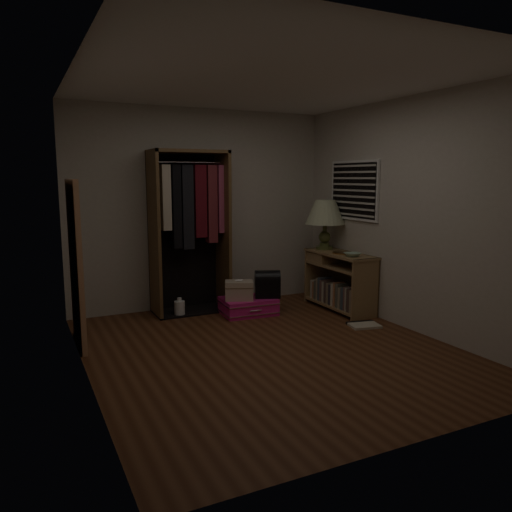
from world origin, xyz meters
The scene contains 13 objects.
ground centered at (0.00, 0.00, 0.00)m, with size 4.00×4.00×0.00m, color #512B17.
room_walls centered at (0.08, 0.04, 1.50)m, with size 3.52×4.02×2.60m.
console_bookshelf centered at (1.53, 1.04, 0.39)m, with size 0.42×1.12×0.75m.
open_wardrobe centered at (-0.21, 1.77, 1.21)m, with size 1.00×0.50×2.05m.
floor_mirror centered at (-1.70, 1.00, 0.85)m, with size 0.06×0.80×1.70m.
pink_suitcase centered at (0.36, 1.30, 0.10)m, with size 0.71×0.53×0.21m.
train_case centered at (0.22, 1.28, 0.33)m, with size 0.42×0.36×0.25m.
black_bag centered at (0.60, 1.24, 0.39)m, with size 0.37×0.31×0.35m.
table_lamp centered at (1.54, 1.37, 1.24)m, with size 0.58×0.58×0.67m.
brass_tray centered at (1.54, 0.94, 0.76)m, with size 0.35×0.35×0.02m.
ceramic_bowl centered at (1.49, 0.68, 0.77)m, with size 0.20×0.20×0.05m, color #98B69E.
white_jug centered at (-0.45, 1.60, 0.10)m, with size 0.16×0.16×0.23m.
floor_book centered at (1.35, 0.25, 0.01)m, with size 0.39×0.34×0.03m.
Camera 1 is at (-2.23, -4.27, 1.72)m, focal length 35.00 mm.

